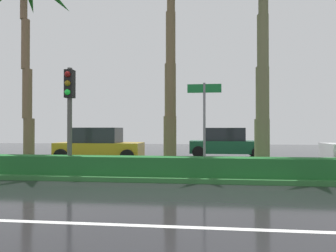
{
  "coord_description": "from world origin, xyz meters",
  "views": [
    {
      "loc": [
        -0.48,
        -3.04,
        1.64
      ],
      "look_at": [
        -2.33,
        13.28,
        1.81
      ],
      "focal_mm": 32.18,
      "sensor_mm": 36.0,
      "label": 1
    }
  ],
  "objects_px": {
    "traffic_signal_median_left": "(69,100)",
    "car_in_traffic_second": "(226,143)",
    "street_name_sign": "(204,116)",
    "car_in_traffic_leading": "(99,145)"
  },
  "relations": [
    {
      "from": "car_in_traffic_leading",
      "to": "traffic_signal_median_left",
      "type": "bearing_deg",
      "value": -81.79
    },
    {
      "from": "street_name_sign",
      "to": "car_in_traffic_second",
      "type": "distance_m",
      "value": 8.4
    },
    {
      "from": "street_name_sign",
      "to": "car_in_traffic_leading",
      "type": "distance_m",
      "value": 7.41
    },
    {
      "from": "traffic_signal_median_left",
      "to": "car_in_traffic_second",
      "type": "xyz_separation_m",
      "value": [
        5.89,
        8.22,
        -1.8
      ]
    },
    {
      "from": "traffic_signal_median_left",
      "to": "street_name_sign",
      "type": "bearing_deg",
      "value": 0.31
    },
    {
      "from": "car_in_traffic_second",
      "to": "car_in_traffic_leading",
      "type": "bearing_deg",
      "value": -154.38
    },
    {
      "from": "street_name_sign",
      "to": "car_in_traffic_second",
      "type": "xyz_separation_m",
      "value": [
        1.31,
        8.2,
        -1.25
      ]
    },
    {
      "from": "traffic_signal_median_left",
      "to": "street_name_sign",
      "type": "relative_size",
      "value": 1.2
    },
    {
      "from": "traffic_signal_median_left",
      "to": "car_in_traffic_second",
      "type": "bearing_deg",
      "value": 54.41
    },
    {
      "from": "traffic_signal_median_left",
      "to": "car_in_traffic_leading",
      "type": "xyz_separation_m",
      "value": [
        -0.73,
        5.05,
        -1.8
      ]
    }
  ]
}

